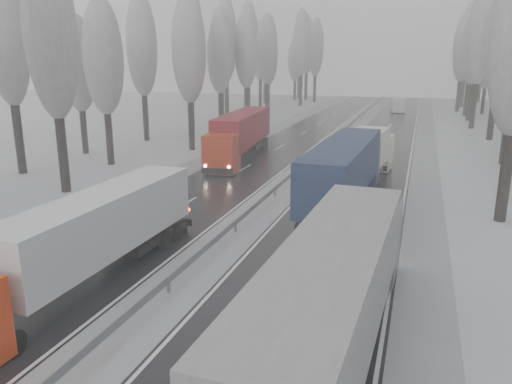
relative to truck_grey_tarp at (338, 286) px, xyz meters
The scene contains 44 objects.
carriageway_right 20.71m from the truck_grey_tarp, 95.99° to the left, with size 7.50×200.00×0.03m, color black.
carriageway_left 24.17m from the truck_grey_tarp, 121.74° to the left, with size 7.50×200.00×0.03m, color black.
median_slush 21.89m from the truck_grey_tarp, 109.89° to the left, with size 3.00×200.00×0.04m, color #9EA1A5.
shoulder_right 20.79m from the truck_grey_tarp, 82.19° to the left, with size 2.40×200.00×0.04m, color #9EA1A5.
shoulder_left 27.09m from the truck_grey_tarp, 130.72° to the left, with size 2.40×200.00×0.04m, color #9EA1A5.
median_guardrail 21.81m from the truck_grey_tarp, 109.90° to the left, with size 0.12×200.00×0.76m.
tree_26 53.56m from the truck_grey_tarp, 78.88° to the left, with size 3.60×3.60×18.78m.
tree_28 63.83m from the truck_grey_tarp, 81.84° to the left, with size 3.60×3.60×19.62m.
tree_30 73.27m from the truck_grey_tarp, 82.76° to the left, with size 3.60×3.60×17.86m.
tree_32 80.65m from the truck_grey_tarp, 83.39° to the left, with size 3.60×3.60×17.33m.
tree_33 84.83m from the truck_grey_tarp, 81.59° to the left, with size 3.60×3.60×14.33m.
tree_34 87.60m from the truck_grey_tarp, 84.51° to the left, with size 3.60×3.60×17.63m.
tree_36 97.64m from the truck_grey_tarp, 84.30° to the left, with size 3.60×3.60×20.23m.
tree_37 102.28m from the truck_grey_tarp, 80.62° to the left, with size 3.60×3.60×16.37m.
tree_38 108.14m from the truck_grey_tarp, 83.96° to the left, with size 3.60×3.60×17.97m.
tree_39 112.34m from the truck_grey_tarp, 82.74° to the left, with size 3.60×3.60×16.19m.
tree_58 28.38m from the truck_grey_tarp, 146.32° to the left, with size 3.60×3.60×17.21m.
tree_59 36.88m from the truck_grey_tarp, 147.81° to the left, with size 3.60×3.60×18.41m.
tree_60 35.90m from the truck_grey_tarp, 135.58° to the left, with size 3.60×3.60×14.84m.
tree_61 42.64m from the truck_grey_tarp, 137.19° to the left, with size 3.60×3.60×13.95m.
tree_62 41.03m from the truck_grey_tarp, 121.99° to the left, with size 3.60×3.60×16.04m.
tree_63 48.80m from the truck_grey_tarp, 127.46° to the left, with size 3.60×3.60×16.88m.
tree_64 50.75m from the truck_grey_tarp, 120.73° to the left, with size 3.60×3.60×15.42m.
tree_65 55.47m from the truck_grey_tarp, 120.20° to the left, with size 3.60×3.60×19.48m.
tree_66 59.10m from the truck_grey_tarp, 115.83° to the left, with size 3.60×3.60×15.23m.
tree_67 63.42m from the truck_grey_tarp, 115.38° to the left, with size 3.60×3.60×17.09m.
tree_68 64.72m from the truck_grey_tarp, 111.93° to the left, with size 3.60×3.60×16.65m.
tree_69 70.48m from the truck_grey_tarp, 114.39° to the left, with size 3.60×3.60×19.35m.
tree_70 74.05m from the truck_grey_tarp, 108.81° to the left, with size 3.60×3.60×17.09m.
tree_71 79.59m from the truck_grey_tarp, 111.15° to the left, with size 3.60×3.60×19.61m.
tree_72 83.56m from the truck_grey_tarp, 108.43° to the left, with size 3.60×3.60×15.11m.
tree_73 88.38m from the truck_grey_tarp, 109.39° to the left, with size 3.60×3.60×17.22m.
tree_74 93.09m from the truck_grey_tarp, 104.05° to the left, with size 3.60×3.60×19.68m.
tree_75 99.40m from the truck_grey_tarp, 108.62° to the left, with size 3.60×3.60×18.60m.
tree_76 101.89m from the truck_grey_tarp, 102.20° to the left, with size 3.60×3.60×18.55m.
tree_77 106.86m from the truck_grey_tarp, 104.70° to the left, with size 3.60×3.60×14.32m.
tree_78 109.12m from the truck_grey_tarp, 103.28° to the left, with size 3.60×3.60×19.55m.
tree_79 113.52m from the truck_grey_tarp, 104.18° to the left, with size 3.60×3.60×17.07m.
truck_grey_tarp is the anchor object (origin of this frame).
truck_blue_box 17.54m from the truck_grey_tarp, 97.46° to the left, with size 3.31×17.62×4.50m.
truck_cream_box 23.07m from the truck_grey_tarp, 95.28° to the left, with size 4.24×16.02×4.07m.
box_truck_distant 82.97m from the truck_grey_tarp, 91.54° to the left, with size 3.03×7.38×2.68m.
truck_red_white 11.22m from the truck_grey_tarp, 168.73° to the left, with size 2.48×14.90×3.81m.
truck_red_red 34.15m from the truck_grey_tarp, 115.18° to the left, with size 4.48×17.34×4.41m.
Camera 1 is at (9.47, -5.01, 9.50)m, focal length 35.00 mm.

